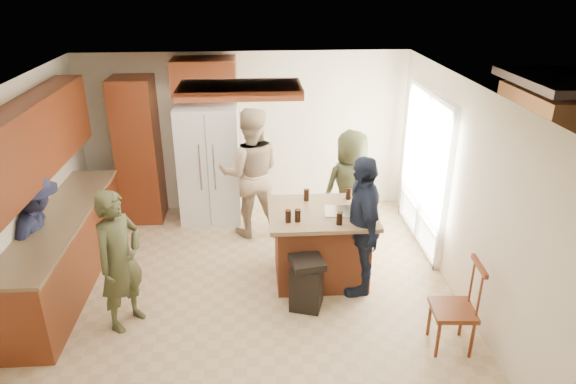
{
  "coord_description": "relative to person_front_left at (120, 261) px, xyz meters",
  "views": [
    {
      "loc": [
        0.13,
        -5.21,
        3.63
      ],
      "look_at": [
        0.52,
        0.41,
        1.15
      ],
      "focal_mm": 32.0,
      "sensor_mm": 36.0,
      "label": 1
    }
  ],
  "objects": [
    {
      "name": "room_shell",
      "position": [
        5.68,
        2.1,
        0.07
      ],
      "size": [
        8.0,
        5.2,
        5.0
      ],
      "color": "tan",
      "rests_on": "ground"
    },
    {
      "name": "person_front_left",
      "position": [
        0.0,
        0.0,
        0.0
      ],
      "size": [
        0.67,
        0.72,
        1.59
      ],
      "primitive_type": "imported",
      "rotation": [
        0.0,
        0.0,
        0.99
      ],
      "color": "#3C3E24",
      "rests_on": "ground"
    },
    {
      "name": "person_behind_left",
      "position": [
        1.39,
        2.04,
        0.15
      ],
      "size": [
        0.94,
        0.6,
        1.89
      ],
      "primitive_type": "imported",
      "rotation": [
        0.0,
        0.0,
        3.17
      ],
      "color": "tan",
      "rests_on": "ground"
    },
    {
      "name": "person_behind_right",
      "position": [
        2.75,
        1.65,
        0.03
      ],
      "size": [
        0.91,
        0.7,
        1.65
      ],
      "primitive_type": "imported",
      "rotation": [
        0.0,
        0.0,
        3.37
      ],
      "color": "#33361F",
      "rests_on": "ground"
    },
    {
      "name": "person_side_right",
      "position": [
        2.67,
        0.48,
        0.07
      ],
      "size": [
        0.54,
        1.02,
        1.72
      ],
      "primitive_type": "imported",
      "rotation": [
        0.0,
        0.0,
        -1.55
      ],
      "color": "#1A2134",
      "rests_on": "ground"
    },
    {
      "name": "person_counter",
      "position": [
        -1.02,
        0.58,
        -0.01
      ],
      "size": [
        0.51,
        1.04,
        1.58
      ],
      "primitive_type": "imported",
      "rotation": [
        0.0,
        0.0,
        1.54
      ],
      "color": "#181A30",
      "rests_on": "ground"
    },
    {
      "name": "left_cabinetry",
      "position": [
        -0.93,
        0.86,
        0.16
      ],
      "size": [
        0.64,
        3.0,
        2.3
      ],
      "color": "maroon",
      "rests_on": "ground"
    },
    {
      "name": "back_wall_units",
      "position": [
        -0.02,
        2.66,
        0.58
      ],
      "size": [
        1.8,
        0.6,
        2.45
      ],
      "color": "maroon",
      "rests_on": "ground"
    },
    {
      "name": "refrigerator",
      "position": [
        0.76,
        2.57,
        0.1
      ],
      "size": [
        0.9,
        0.76,
        1.8
      ],
      "color": "white",
      "rests_on": "ground"
    },
    {
      "name": "kitchen_island",
      "position": [
        2.23,
        0.76,
        -0.32
      ],
      "size": [
        1.28,
        1.03,
        0.93
      ],
      "color": "brown",
      "rests_on": "ground"
    },
    {
      "name": "island_items",
      "position": [
        2.41,
        0.66,
        0.18
      ],
      "size": [
        1.03,
        0.76,
        0.15
      ],
      "color": "silver",
      "rests_on": "kitchen_island"
    },
    {
      "name": "trash_bin",
      "position": [
        2.0,
        0.16,
        -0.48
      ],
      "size": [
        0.43,
        0.43,
        0.63
      ],
      "color": "black",
      "rests_on": "ground"
    },
    {
      "name": "spindle_chair",
      "position": [
        3.43,
        -0.62,
        -0.34
      ],
      "size": [
        0.45,
        0.45,
        0.99
      ],
      "color": "maroon",
      "rests_on": "ground"
    }
  ]
}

